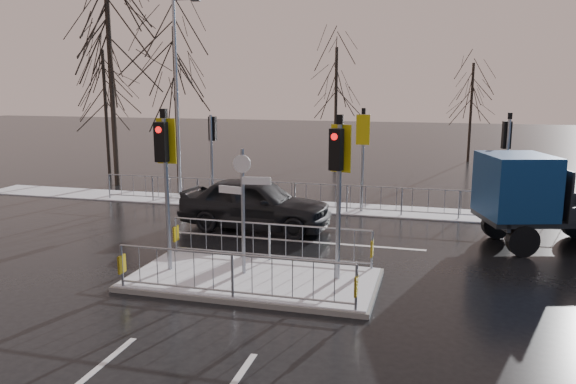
% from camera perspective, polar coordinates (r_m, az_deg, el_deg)
% --- Properties ---
extents(ground, '(120.00, 120.00, 0.00)m').
position_cam_1_polar(ground, '(13.81, -3.58, -9.14)').
color(ground, black).
rests_on(ground, ground).
extents(snow_verge, '(30.00, 2.00, 0.04)m').
position_cam_1_polar(snow_verge, '(21.81, 3.64, -1.57)').
color(snow_verge, white).
rests_on(snow_verge, ground).
extents(lane_markings, '(8.00, 11.38, 0.01)m').
position_cam_1_polar(lane_markings, '(13.51, -4.04, -9.59)').
color(lane_markings, silver).
rests_on(lane_markings, ground).
extents(traffic_island, '(6.00, 3.04, 4.15)m').
position_cam_1_polar(traffic_island, '(13.69, -3.63, -7.58)').
color(traffic_island, slate).
rests_on(traffic_island, ground).
extents(far_kerb_fixtures, '(18.00, 0.65, 3.83)m').
position_cam_1_polar(far_kerb_fixtures, '(21.07, 4.18, 0.75)').
color(far_kerb_fixtures, gray).
rests_on(far_kerb_fixtures, ground).
extents(car_far_lane, '(5.13, 2.30, 1.71)m').
position_cam_1_polar(car_far_lane, '(18.54, -3.33, -1.16)').
color(car_far_lane, black).
rests_on(car_far_lane, ground).
extents(flatbed_truck, '(6.28, 3.73, 2.74)m').
position_cam_1_polar(flatbed_truck, '(17.94, 24.49, -0.58)').
color(flatbed_truck, black).
rests_on(flatbed_truck, ground).
extents(tree_near_a, '(4.75, 4.75, 8.97)m').
position_cam_1_polar(tree_near_a, '(27.56, -17.65, 13.30)').
color(tree_near_a, black).
rests_on(tree_near_a, ground).
extents(tree_near_b, '(4.00, 4.00, 7.55)m').
position_cam_1_polar(tree_near_b, '(27.61, -11.36, 11.58)').
color(tree_near_b, black).
rests_on(tree_near_b, ground).
extents(tree_near_c, '(3.50, 3.50, 6.61)m').
position_cam_1_polar(tree_near_c, '(30.71, -18.14, 9.97)').
color(tree_near_c, black).
rests_on(tree_near_c, ground).
extents(tree_far_a, '(3.75, 3.75, 7.08)m').
position_cam_1_polar(tree_far_a, '(34.83, 4.92, 11.04)').
color(tree_far_a, black).
rests_on(tree_far_a, ground).
extents(tree_far_b, '(3.25, 3.25, 6.14)m').
position_cam_1_polar(tree_far_b, '(36.33, 18.18, 9.53)').
color(tree_far_b, black).
rests_on(tree_far_b, ground).
extents(street_lamp_left, '(1.25, 0.18, 8.20)m').
position_cam_1_polar(street_lamp_left, '(24.23, -11.10, 10.16)').
color(street_lamp_left, gray).
rests_on(street_lamp_left, ground).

